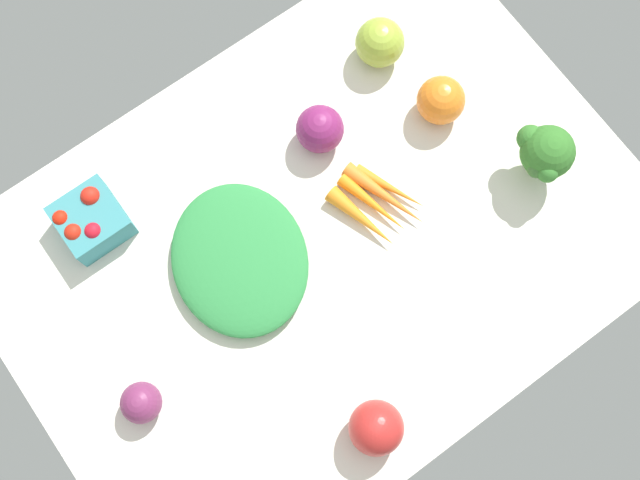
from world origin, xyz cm
name	(u,v)px	position (x,y,z in cm)	size (l,w,h in cm)	color
tablecloth	(320,244)	(0.00, 0.00, 1.00)	(104.00, 76.00, 2.00)	silver
broccoli_head	(545,153)	(-36.75, 10.51, 9.24)	(9.11, 9.96, 11.82)	#98C875
heirloom_tomato_orange	(441,100)	(-30.12, -7.25, 6.08)	(8.17, 8.17, 8.17)	orange
leafy_greens_clump	(240,259)	(12.36, -4.97, 4.13)	(25.94, 21.82, 4.26)	#2E8640
berry_basket	(90,220)	(28.28, -24.07, 5.36)	(10.11, 10.11, 7.26)	teal
heirloom_tomato_green	(380,43)	(-28.21, -21.64, 6.22)	(8.44, 8.44, 8.44)	#98B438
red_onion_near_basket	(320,129)	(-10.77, -14.93, 6.02)	(8.04, 8.04, 8.04)	#7E225D
red_onion_center	(141,403)	(37.26, 5.01, 5.21)	(6.41, 6.41, 6.41)	#752B56
carrot_bunch	(376,203)	(-11.22, 0.21, 3.32)	(13.64, 16.00, 2.97)	orange
bell_pepper_red	(376,428)	(10.58, 28.97, 6.50)	(8.38, 8.38, 8.99)	red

